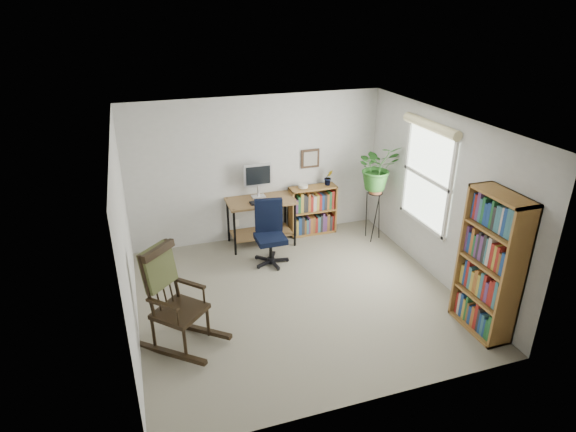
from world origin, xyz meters
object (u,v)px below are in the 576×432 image
object	(u,v)px
office_chair	(270,234)
tall_bookshelf	(490,265)
low_bookshelf	(313,210)
desk	(261,222)
rocking_chair	(179,299)

from	to	relation	value
office_chair	tall_bookshelf	world-z (taller)	tall_bookshelf
low_bookshelf	tall_bookshelf	distance (m)	3.35
desk	low_bookshelf	world-z (taller)	low_bookshelf
office_chair	low_bookshelf	distance (m)	1.28
desk	low_bookshelf	size ratio (longest dim) A/B	1.27
office_chair	tall_bookshelf	xyz separation A→B (m)	(2.00, -2.36, 0.39)
rocking_chair	office_chair	bearing A→B (deg)	-0.02
desk	tall_bookshelf	world-z (taller)	tall_bookshelf
desk	low_bookshelf	xyz separation A→B (m)	(0.95, 0.12, 0.04)
office_chair	rocking_chair	distance (m)	2.16
low_bookshelf	rocking_chair	bearing A→B (deg)	-137.38
office_chair	low_bookshelf	size ratio (longest dim) A/B	1.18
tall_bookshelf	rocking_chair	bearing A→B (deg)	166.55
low_bookshelf	tall_bookshelf	bearing A→B (deg)	-72.34
desk	rocking_chair	xyz separation A→B (m)	(-1.57, -2.20, 0.24)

